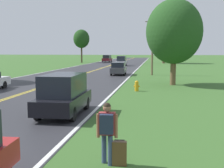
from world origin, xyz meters
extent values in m
cylinder|color=#38476B|center=(7.90, 4.91, 0.40)|extent=(0.13, 0.13, 0.80)
cylinder|color=#38476B|center=(8.09, 4.77, 0.40)|extent=(0.13, 0.13, 0.80)
cube|color=#993333|center=(7.99, 4.84, 1.10)|extent=(0.45, 0.21, 0.60)
sphere|color=#936647|center=(7.99, 4.84, 1.52)|extent=(0.22, 0.22, 0.22)
sphere|color=#2D2319|center=(7.99, 4.84, 1.56)|extent=(0.20, 0.20, 0.20)
cylinder|color=#936647|center=(7.75, 4.82, 1.04)|extent=(0.09, 0.09, 0.64)
cylinder|color=#936647|center=(8.23, 4.86, 1.04)|extent=(0.09, 0.09, 0.64)
cube|color=#232D47|center=(8.00, 4.67, 1.13)|extent=(0.36, 0.19, 0.51)
cube|color=brown|center=(8.33, 4.81, 0.32)|extent=(0.39, 0.20, 0.65)
cylinder|color=black|center=(8.33, 4.81, 0.69)|extent=(0.27, 0.04, 0.02)
cylinder|color=gold|center=(7.84, 18.56, 0.30)|extent=(0.29, 0.29, 0.60)
sphere|color=gold|center=(7.84, 18.56, 0.66)|extent=(0.28, 0.28, 0.28)
cylinder|color=gold|center=(8.02, 18.56, 0.36)|extent=(0.08, 0.10, 0.10)
cylinder|color=gold|center=(7.65, 18.56, 0.36)|extent=(0.08, 0.10, 0.10)
cylinder|color=brown|center=(8.76, 32.73, 3.56)|extent=(0.24, 0.24, 7.11)
cube|color=brown|center=(8.76, 32.73, 6.51)|extent=(1.80, 0.12, 0.10)
cylinder|color=brown|center=(10.73, 22.90, 1.29)|extent=(0.48, 0.48, 2.58)
ellipsoid|color=#234C1E|center=(10.73, 22.90, 4.64)|extent=(4.84, 4.84, 5.57)
cylinder|color=brown|center=(11.04, 66.26, 1.98)|extent=(0.67, 0.67, 3.96)
ellipsoid|color=#234C1E|center=(11.04, 66.26, 6.83)|extent=(6.75, 6.75, 7.76)
cylinder|color=#473828|center=(-9.31, 66.70, 2.13)|extent=(0.40, 0.40, 4.26)
ellipsoid|color=#1E4219|center=(-9.31, 66.70, 5.96)|extent=(4.01, 4.01, 4.61)
cylinder|color=black|center=(5.77, 9.07, 0.32)|extent=(0.21, 0.64, 0.64)
cylinder|color=black|center=(4.21, 9.04, 0.32)|extent=(0.21, 0.64, 0.64)
cylinder|color=black|center=(5.72, 11.63, 0.32)|extent=(0.21, 0.64, 0.64)
cylinder|color=black|center=(4.16, 11.60, 0.32)|extent=(0.21, 0.64, 0.64)
cube|color=black|center=(4.96, 10.34, 0.61)|extent=(1.83, 4.16, 0.65)
cube|color=#1E232D|center=(4.96, 10.34, 1.43)|extent=(1.60, 2.92, 0.98)
cylinder|color=black|center=(-2.73, 18.37, 0.30)|extent=(0.22, 0.61, 0.60)
cylinder|color=black|center=(5.46, 31.13, 0.34)|extent=(0.23, 0.69, 0.68)
cylinder|color=black|center=(3.93, 31.07, 0.34)|extent=(0.23, 0.69, 0.68)
cylinder|color=black|center=(5.35, 33.72, 0.34)|extent=(0.23, 0.69, 0.68)
cylinder|color=black|center=(3.82, 33.65, 0.34)|extent=(0.23, 0.69, 0.68)
cube|color=#47474C|center=(4.64, 32.39, 0.64)|extent=(1.90, 4.25, 0.66)
cube|color=#1E232D|center=(4.64, 32.39, 1.27)|extent=(1.64, 2.98, 0.62)
cylinder|color=black|center=(3.26, 52.17, 0.33)|extent=(0.21, 0.67, 0.67)
cylinder|color=black|center=(1.65, 52.15, 0.33)|extent=(0.21, 0.67, 0.67)
cylinder|color=black|center=(3.24, 54.91, 0.33)|extent=(0.21, 0.67, 0.67)
cylinder|color=black|center=(1.63, 54.90, 0.33)|extent=(0.21, 0.67, 0.67)
cube|color=silver|center=(2.44, 53.53, 0.62)|extent=(1.85, 4.44, 0.64)
cube|color=#1E232D|center=(2.44, 53.53, 1.44)|extent=(1.62, 3.11, 1.01)
cylinder|color=black|center=(-4.48, 73.06, 0.38)|extent=(0.22, 0.77, 0.77)
cylinder|color=black|center=(-2.76, 73.02, 0.38)|extent=(0.22, 0.77, 0.77)
cylinder|color=black|center=(-4.54, 70.10, 0.38)|extent=(0.22, 0.77, 0.77)
cylinder|color=black|center=(-2.83, 70.07, 0.38)|extent=(0.22, 0.77, 0.77)
cube|color=maroon|center=(-3.65, 71.56, 0.67)|extent=(2.03, 4.81, 0.65)
cube|color=#1E232D|center=(-3.65, 71.56, 1.44)|extent=(1.76, 3.38, 0.88)
camera|label=1|loc=(9.23, -2.23, 3.00)|focal=45.00mm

